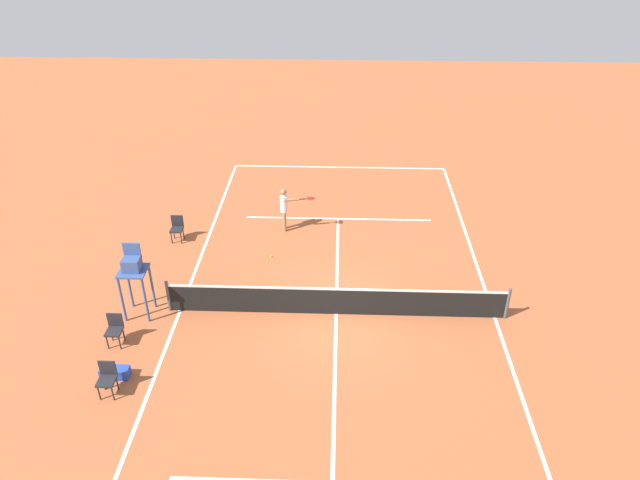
{
  "coord_description": "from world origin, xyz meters",
  "views": [
    {
      "loc": [
        -0.03,
        14.22,
        11.31
      ],
      "look_at": [
        0.61,
        -3.01,
        0.8
      ],
      "focal_mm": 33.08,
      "sensor_mm": 36.0,
      "label": 1
    }
  ],
  "objects_px": {
    "tennis_ball": "(271,256)",
    "equipment_bag": "(115,372)",
    "player_serving": "(285,206)",
    "courtside_chair_mid": "(177,227)",
    "courtside_chair_near": "(115,328)",
    "courtside_chair_far": "(107,377)",
    "umpire_chair": "(133,270)"
  },
  "relations": [
    {
      "from": "player_serving",
      "to": "equipment_bag",
      "type": "xyz_separation_m",
      "value": [
        3.88,
        7.92,
        -0.87
      ]
    },
    {
      "from": "equipment_bag",
      "to": "umpire_chair",
      "type": "bearing_deg",
      "value": -87.54
    },
    {
      "from": "player_serving",
      "to": "courtside_chair_near",
      "type": "height_order",
      "value": "player_serving"
    },
    {
      "from": "tennis_ball",
      "to": "courtside_chair_near",
      "type": "xyz_separation_m",
      "value": [
        3.91,
        4.67,
        0.5
      ]
    },
    {
      "from": "tennis_ball",
      "to": "courtside_chair_far",
      "type": "xyz_separation_m",
      "value": [
        3.46,
        6.57,
        0.5
      ]
    },
    {
      "from": "player_serving",
      "to": "umpire_chair",
      "type": "bearing_deg",
      "value": -48.6
    },
    {
      "from": "courtside_chair_far",
      "to": "equipment_bag",
      "type": "bearing_deg",
      "value": -84.22
    },
    {
      "from": "umpire_chair",
      "to": "courtside_chair_far",
      "type": "relative_size",
      "value": 2.54
    },
    {
      "from": "player_serving",
      "to": "courtside_chair_mid",
      "type": "height_order",
      "value": "player_serving"
    },
    {
      "from": "player_serving",
      "to": "tennis_ball",
      "type": "distance_m",
      "value": 2.18
    },
    {
      "from": "courtside_chair_mid",
      "to": "equipment_bag",
      "type": "bearing_deg",
      "value": 90.2
    },
    {
      "from": "umpire_chair",
      "to": "courtside_chair_near",
      "type": "height_order",
      "value": "umpire_chair"
    },
    {
      "from": "player_serving",
      "to": "courtside_chair_mid",
      "type": "relative_size",
      "value": 1.8
    },
    {
      "from": "player_serving",
      "to": "equipment_bag",
      "type": "bearing_deg",
      "value": -37.21
    },
    {
      "from": "player_serving",
      "to": "tennis_ball",
      "type": "bearing_deg",
      "value": -21.97
    },
    {
      "from": "courtside_chair_mid",
      "to": "courtside_chair_far",
      "type": "relative_size",
      "value": 1.0
    },
    {
      "from": "courtside_chair_near",
      "to": "player_serving",
      "type": "bearing_deg",
      "value": -123.02
    },
    {
      "from": "player_serving",
      "to": "umpire_chair",
      "type": "xyz_separation_m",
      "value": [
        4.0,
        5.21,
        0.59
      ]
    },
    {
      "from": "player_serving",
      "to": "courtside_chair_far",
      "type": "xyz_separation_m",
      "value": [
        3.82,
        8.49,
        -0.49
      ]
    },
    {
      "from": "umpire_chair",
      "to": "courtside_chair_mid",
      "type": "relative_size",
      "value": 2.54
    },
    {
      "from": "umpire_chair",
      "to": "equipment_bag",
      "type": "bearing_deg",
      "value": 92.46
    },
    {
      "from": "umpire_chair",
      "to": "courtside_chair_mid",
      "type": "height_order",
      "value": "umpire_chair"
    },
    {
      "from": "courtside_chair_near",
      "to": "umpire_chair",
      "type": "bearing_deg",
      "value": -101.52
    },
    {
      "from": "courtside_chair_far",
      "to": "equipment_bag",
      "type": "distance_m",
      "value": 0.69
    },
    {
      "from": "umpire_chair",
      "to": "equipment_bag",
      "type": "distance_m",
      "value": 3.08
    },
    {
      "from": "equipment_bag",
      "to": "tennis_ball",
      "type": "bearing_deg",
      "value": -120.32
    },
    {
      "from": "courtside_chair_mid",
      "to": "courtside_chair_near",
      "type": "bearing_deg",
      "value": 86.27
    },
    {
      "from": "tennis_ball",
      "to": "equipment_bag",
      "type": "xyz_separation_m",
      "value": [
        3.51,
        6.01,
        0.12
      ]
    },
    {
      "from": "courtside_chair_near",
      "to": "equipment_bag",
      "type": "xyz_separation_m",
      "value": [
        -0.4,
        1.34,
        -0.38
      ]
    },
    {
      "from": "tennis_ball",
      "to": "courtside_chair_mid",
      "type": "height_order",
      "value": "courtside_chair_mid"
    },
    {
      "from": "courtside_chair_far",
      "to": "tennis_ball",
      "type": "bearing_deg",
      "value": -117.73
    },
    {
      "from": "player_serving",
      "to": "tennis_ball",
      "type": "relative_size",
      "value": 25.18
    }
  ]
}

